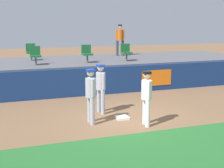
# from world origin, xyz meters

# --- Properties ---
(ground_plane) EXTENTS (60.00, 60.00, 0.00)m
(ground_plane) POSITION_xyz_m (0.00, 0.00, 0.00)
(ground_plane) COLOR brown
(grass_foreground_strip) EXTENTS (18.00, 2.80, 0.01)m
(grass_foreground_strip) POSITION_xyz_m (0.00, -2.80, 0.00)
(grass_foreground_strip) COLOR #26662B
(grass_foreground_strip) RESTS_ON ground_plane
(first_base) EXTENTS (0.40, 0.40, 0.08)m
(first_base) POSITION_xyz_m (-0.16, 0.07, 0.04)
(first_base) COLOR white
(first_base) RESTS_ON ground_plane
(player_fielder_home) EXTENTS (0.39, 0.52, 1.71)m
(player_fielder_home) POSITION_xyz_m (0.30, -0.81, 0.99)
(player_fielder_home) COLOR white
(player_fielder_home) RESTS_ON ground_plane
(player_runner_visitor) EXTENTS (0.38, 0.48, 1.73)m
(player_runner_visitor) POSITION_xyz_m (-0.61, 0.98, 1.00)
(player_runner_visitor) COLOR #9EA3AD
(player_runner_visitor) RESTS_ON ground_plane
(player_coach_visitor) EXTENTS (0.33, 0.49, 1.74)m
(player_coach_visitor) POSITION_xyz_m (-1.27, -0.04, 1.01)
(player_coach_visitor) COLOR #9EA3AD
(player_coach_visitor) RESTS_ON ground_plane
(field_wall) EXTENTS (18.00, 0.26, 1.21)m
(field_wall) POSITION_xyz_m (0.01, 3.83, 0.61)
(field_wall) COLOR navy
(field_wall) RESTS_ON ground_plane
(bleacher_platform) EXTENTS (18.00, 4.80, 1.25)m
(bleacher_platform) POSITION_xyz_m (0.00, 6.40, 0.63)
(bleacher_platform) COLOR #59595E
(bleacher_platform) RESTS_ON ground_plane
(seat_front_center) EXTENTS (0.46, 0.44, 0.84)m
(seat_front_center) POSITION_xyz_m (0.10, 5.27, 1.73)
(seat_front_center) COLOR #4C4C51
(seat_front_center) RESTS_ON bleacher_platform
(seat_front_right) EXTENTS (0.47, 0.44, 0.84)m
(seat_front_right) POSITION_xyz_m (2.10, 5.27, 1.73)
(seat_front_right) COLOR #4C4C51
(seat_front_right) RESTS_ON bleacher_platform
(seat_back_left) EXTENTS (0.45, 0.44, 0.84)m
(seat_back_left) POSITION_xyz_m (-2.29, 7.07, 1.73)
(seat_back_left) COLOR #4C4C51
(seat_back_left) RESTS_ON bleacher_platform
(seat_front_left) EXTENTS (0.47, 0.44, 0.84)m
(seat_front_left) POSITION_xyz_m (-2.29, 5.27, 1.73)
(seat_front_left) COLOR #4C4C51
(seat_front_left) RESTS_ON bleacher_platform
(spectator_hooded) EXTENTS (0.46, 0.43, 1.74)m
(spectator_hooded) POSITION_xyz_m (2.70, 7.65, 2.26)
(spectator_hooded) COLOR #33384C
(spectator_hooded) RESTS_ON bleacher_platform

